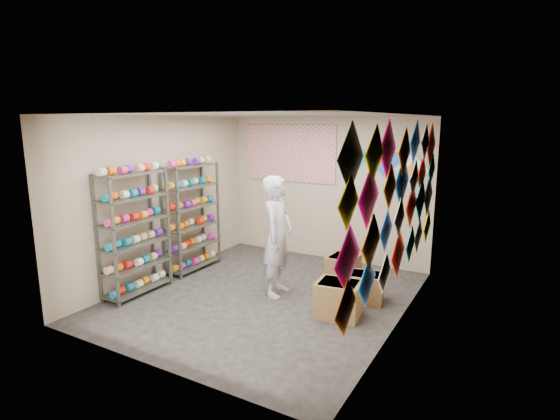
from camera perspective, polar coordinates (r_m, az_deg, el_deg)
The scene contains 12 objects.
ground at distance 6.79m, azimuth -2.02°, elevation -11.18°, with size 4.50×4.50×0.00m, color black.
room_walls at distance 6.34m, azimuth -2.12°, elevation 2.67°, with size 4.50×4.50×4.50m.
shelf_rack_front at distance 6.96m, azimuth -18.46°, elevation -2.95°, with size 0.40×1.10×1.90m, color #4C5147.
shelf_rack_back at distance 7.86m, azimuth -11.47°, elevation -0.96°, with size 0.40×1.10×1.90m, color #4C5147.
string_spools at distance 7.38m, azimuth -14.79°, elevation -1.18°, with size 0.12×2.36×0.12m.
kite_wall_display at distance 5.61m, azimuth 15.60°, elevation 1.40°, with size 0.06×4.25×2.01m.
back_wall_kites at distance 7.91m, azimuth 13.33°, elevation 6.15°, with size 1.63×0.02×0.79m.
poster at distance 8.62m, azimuth 1.11°, elevation 7.40°, with size 2.00×0.01×1.10m, color #804CA6.
shopkeeper at distance 6.59m, azimuth -0.31°, elevation -3.45°, with size 0.54×0.73×1.84m, color silver.
carton_a at distance 6.11m, azimuth 7.64°, elevation -11.45°, with size 0.58×0.49×0.49m, color olive.
carton_b at distance 6.66m, azimuth 11.02°, elevation -9.89°, with size 0.52×0.42×0.42m, color olive.
carton_c at distance 7.38m, azimuth 8.24°, elevation -7.59°, with size 0.46×0.50×0.44m, color olive.
Camera 1 is at (3.28, -5.33, 2.62)m, focal length 28.00 mm.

